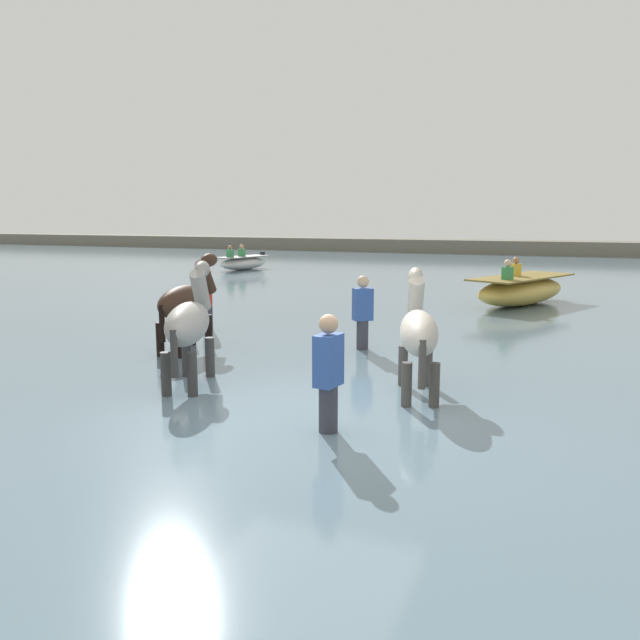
% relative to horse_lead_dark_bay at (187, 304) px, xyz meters
% --- Properties ---
extents(ground_plane, '(120.00, 120.00, 0.00)m').
position_rel_horse_lead_dark_bay_xyz_m(ground_plane, '(3.10, -2.44, -1.16)').
color(ground_plane, '#756B56').
extents(water_surface, '(90.00, 90.00, 0.38)m').
position_rel_horse_lead_dark_bay_xyz_m(water_surface, '(3.10, 7.56, -0.97)').
color(water_surface, slate).
rests_on(water_surface, ground).
extents(horse_lead_dark_bay, '(0.50, 1.80, 1.96)m').
position_rel_horse_lead_dark_bay_xyz_m(horse_lead_dark_bay, '(0.00, 0.00, 0.00)').
color(horse_lead_dark_bay, '#382319').
rests_on(horse_lead_dark_bay, ground).
extents(horse_trailing_pinto, '(0.82, 1.77, 1.93)m').
position_rel_horse_lead_dark_bay_xyz_m(horse_trailing_pinto, '(4.16, -1.19, -0.02)').
color(horse_trailing_pinto, beige).
rests_on(horse_trailing_pinto, ground).
extents(horse_flank_grey, '(0.88, 1.81, 1.98)m').
position_rel_horse_lead_dark_bay_xyz_m(horse_flank_grey, '(1.23, -1.83, 0.01)').
color(horse_flank_grey, gray).
rests_on(horse_flank_grey, ground).
extents(boat_far_inshore, '(2.61, 3.74, 1.20)m').
position_rel_horse_lead_dark_bay_xyz_m(boat_far_inshore, '(4.84, 7.71, -0.41)').
color(boat_far_inshore, gold).
rests_on(boat_far_inshore, water_surface).
extents(boat_near_port, '(1.58, 2.69, 1.04)m').
position_rel_horse_lead_dark_bay_xyz_m(boat_near_port, '(-6.64, 14.39, -0.49)').
color(boat_near_port, silver).
rests_on(boat_near_port, water_surface).
extents(person_spectator_far, '(0.25, 0.35, 1.63)m').
position_rel_horse_lead_dark_bay_xyz_m(person_spectator_far, '(3.60, -2.93, -0.29)').
color(person_spectator_far, '#383842').
rests_on(person_spectator_far, ground).
extents(person_wading_close, '(0.33, 0.38, 1.63)m').
position_rel_horse_lead_dark_bay_xyz_m(person_wading_close, '(-0.68, 1.75, -0.29)').
color(person_wading_close, '#383842').
rests_on(person_wading_close, ground).
extents(person_wading_mid, '(0.38, 0.35, 1.63)m').
position_rel_horse_lead_dark_bay_xyz_m(person_wading_mid, '(2.71, 1.14, -0.29)').
color(person_wading_mid, '#383842').
rests_on(person_wading_mid, ground).
extents(far_shoreline, '(80.00, 2.40, 1.17)m').
position_rel_horse_lead_dark_bay_xyz_m(far_shoreline, '(3.10, 29.77, -0.58)').
color(far_shoreline, '#706B5B').
rests_on(far_shoreline, ground).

